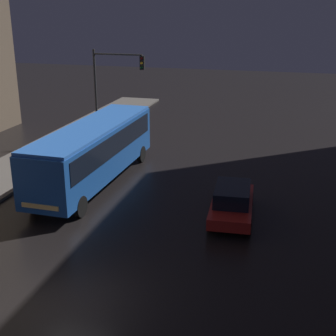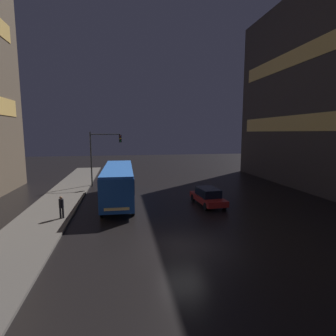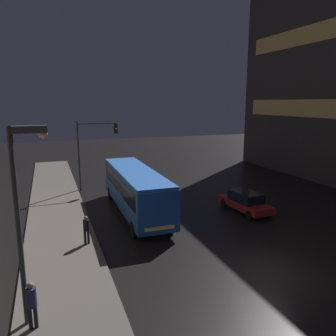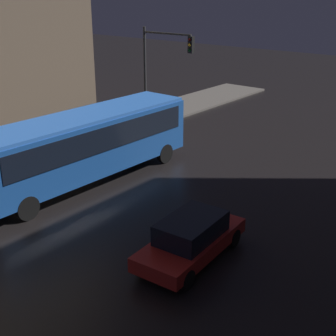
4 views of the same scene
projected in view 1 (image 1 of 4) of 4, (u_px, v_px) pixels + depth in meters
name	position (u px, v px, depth m)	size (l,w,h in m)	color
ground_plane	(68.00, 302.00, 15.21)	(120.00, 120.00, 0.00)	black
sidewalk_left	(5.00, 175.00, 26.56)	(4.00, 48.00, 0.15)	#56514C
bus_near	(94.00, 148.00, 24.89)	(2.75, 11.26, 3.24)	#194793
car_taxi	(232.00, 201.00, 21.16)	(2.16, 4.61, 1.49)	maroon
traffic_light_main	(112.00, 81.00, 31.57)	(3.65, 0.35, 6.42)	#2D2D2D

